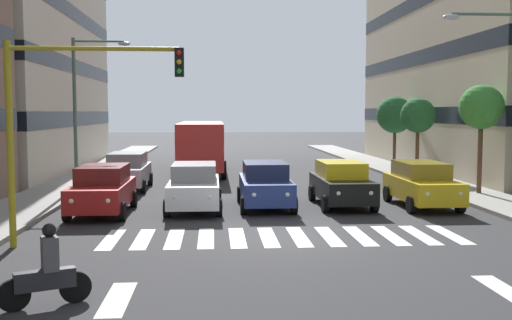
{
  "coord_description": "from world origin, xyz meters",
  "views": [
    {
      "loc": [
        2.01,
        16.96,
        3.63
      ],
      "look_at": [
        0.53,
        -3.89,
        1.94
      ],
      "focal_mm": 41.74,
      "sensor_mm": 36.0,
      "label": 1
    }
  ],
  "objects": [
    {
      "name": "ground_plane",
      "position": [
        0.0,
        0.0,
        0.0
      ],
      "size": [
        180.0,
        180.0,
        0.0
      ],
      "primitive_type": "plane",
      "color": "#2D2D30"
    },
    {
      "name": "building_left_block_0",
      "position": [
        -15.4,
        -19.59,
        8.64
      ],
      "size": [
        9.93,
        23.86,
        17.27
      ],
      "color": "beige",
      "rests_on": "ground_plane"
    },
    {
      "name": "crosswalk_markings",
      "position": [
        -0.0,
        0.0,
        0.0
      ],
      "size": [
        10.35,
        2.8,
        0.01
      ],
      "color": "silver",
      "rests_on": "ground_plane"
    },
    {
      "name": "lane_arrow_0",
      "position": [
        -3.9,
        5.5,
        0.0
      ],
      "size": [
        0.5,
        2.2,
        0.01
      ],
      "primitive_type": "cube",
      "color": "silver",
      "rests_on": "ground_plane"
    },
    {
      "name": "lane_arrow_1",
      "position": [
        3.9,
        5.5,
        0.0
      ],
      "size": [
        0.5,
        2.2,
        0.01
      ],
      "primitive_type": "cube",
      "color": "silver",
      "rests_on": "ground_plane"
    },
    {
      "name": "car_0",
      "position": [
        -5.91,
        -5.12,
        0.89
      ],
      "size": [
        2.02,
        4.44,
        1.72
      ],
      "color": "gold",
      "rests_on": "ground_plane"
    },
    {
      "name": "car_1",
      "position": [
        -2.89,
        -5.54,
        0.89
      ],
      "size": [
        2.02,
        4.44,
        1.72
      ],
      "color": "black",
      "rests_on": "ground_plane"
    },
    {
      "name": "car_2",
      "position": [
        0.07,
        -5.39,
        0.89
      ],
      "size": [
        2.02,
        4.44,
        1.72
      ],
      "color": "navy",
      "rests_on": "ground_plane"
    },
    {
      "name": "car_3",
      "position": [
        2.74,
        -4.97,
        0.89
      ],
      "size": [
        2.02,
        4.44,
        1.72
      ],
      "color": "silver",
      "rests_on": "ground_plane"
    },
    {
      "name": "car_4",
      "position": [
        5.98,
        -4.39,
        0.89
      ],
      "size": [
        2.02,
        4.44,
        1.72
      ],
      "color": "maroon",
      "rests_on": "ground_plane"
    },
    {
      "name": "car_row2_0",
      "position": [
        6.07,
        -11.14,
        0.89
      ],
      "size": [
        2.02,
        4.44,
        1.72
      ],
      "color": "#B2B7BC",
      "rests_on": "ground_plane"
    },
    {
      "name": "bus_behind_traffic",
      "position": [
        2.74,
        -18.64,
        1.86
      ],
      "size": [
        2.78,
        10.5,
        3.0
      ],
      "color": "red",
      "rests_on": "ground_plane"
    },
    {
      "name": "motorcycle_with_rider",
      "position": [
        5.13,
        5.86,
        0.65
      ],
      "size": [
        1.59,
        0.79,
        1.57
      ],
      "color": "black",
      "rests_on": "ground_plane"
    },
    {
      "name": "traffic_light_gantry",
      "position": [
        6.04,
        0.81,
        3.73
      ],
      "size": [
        4.69,
        0.36,
        5.5
      ],
      "color": "#AD991E",
      "rests_on": "ground_plane"
    },
    {
      "name": "street_lamp_right",
      "position": [
        7.97,
        -11.05,
        4.34
      ],
      "size": [
        2.67,
        0.28,
        6.86
      ],
      "color": "#4C6B56",
      "rests_on": "sidewalk_right"
    },
    {
      "name": "street_tree_1",
      "position": [
        -9.39,
        -7.76,
        3.81
      ],
      "size": [
        1.89,
        1.89,
        4.64
      ],
      "color": "#513823",
      "rests_on": "sidewalk_left"
    },
    {
      "name": "street_tree_2",
      "position": [
        -8.87,
        -14.16,
        3.42
      ],
      "size": [
        1.86,
        1.86,
        4.23
      ],
      "color": "#513823",
      "rests_on": "sidewalk_left"
    },
    {
      "name": "street_tree_3",
      "position": [
        -9.26,
        -19.46,
        3.43
      ],
      "size": [
        2.29,
        2.29,
        4.44
      ],
      "color": "#513823",
      "rests_on": "sidewalk_left"
    }
  ]
}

